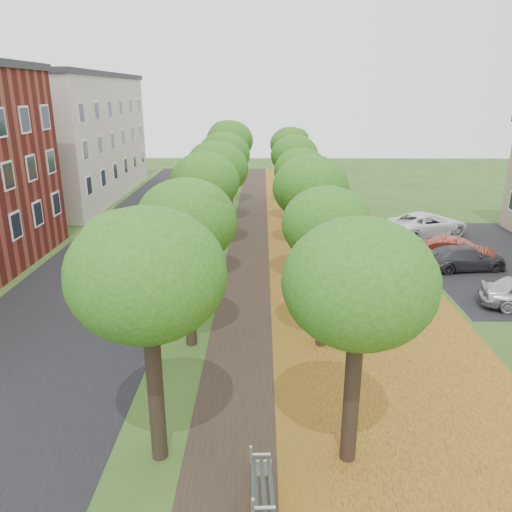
{
  "coord_description": "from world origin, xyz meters",
  "views": [
    {
      "loc": [
        0.39,
        -10.51,
        8.91
      ],
      "look_at": [
        0.15,
        8.85,
        2.5
      ],
      "focal_mm": 35.0,
      "sensor_mm": 36.0,
      "label": 1
    }
  ],
  "objects_px": {
    "car_grey": "(464,258)",
    "car_white": "(426,224)",
    "bench": "(260,486)",
    "car_red": "(457,251)"
  },
  "relations": [
    {
      "from": "car_grey",
      "to": "car_white",
      "type": "xyz_separation_m",
      "value": [
        0.0,
        6.4,
        0.13
      ]
    },
    {
      "from": "bench",
      "to": "car_white",
      "type": "xyz_separation_m",
      "value": [
        10.62,
        22.21,
        0.33
      ]
    },
    {
      "from": "car_red",
      "to": "car_white",
      "type": "distance_m",
      "value": 5.41
    },
    {
      "from": "car_red",
      "to": "car_grey",
      "type": "height_order",
      "value": "car_red"
    },
    {
      "from": "car_red",
      "to": "bench",
      "type": "bearing_deg",
      "value": 168.03
    },
    {
      "from": "bench",
      "to": "car_grey",
      "type": "xyz_separation_m",
      "value": [
        10.62,
        15.81,
        0.2
      ]
    },
    {
      "from": "car_red",
      "to": "car_white",
      "type": "xyz_separation_m",
      "value": [
        0.0,
        5.4,
        0.1
      ]
    },
    {
      "from": "bench",
      "to": "car_grey",
      "type": "height_order",
      "value": "car_grey"
    },
    {
      "from": "bench",
      "to": "car_grey",
      "type": "bearing_deg",
      "value": -36.67
    },
    {
      "from": "bench",
      "to": "car_red",
      "type": "distance_m",
      "value": 19.88
    }
  ]
}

